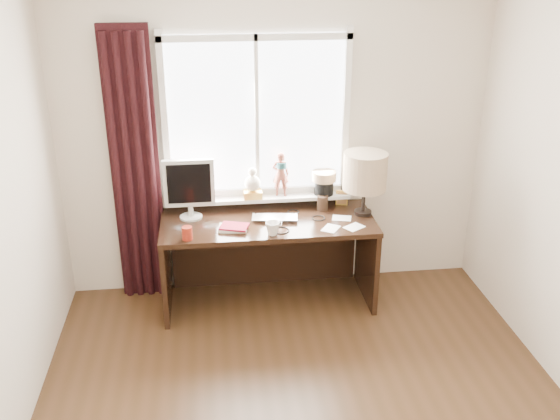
{
  "coord_description": "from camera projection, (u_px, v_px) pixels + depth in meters",
  "views": [
    {
      "loc": [
        -0.55,
        -2.87,
        2.79
      ],
      "look_at": [
        -0.05,
        1.25,
        1.0
      ],
      "focal_mm": 40.0,
      "sensor_mm": 36.0,
      "label": 1
    }
  ],
  "objects": [
    {
      "name": "red_cup",
      "position": [
        187.0,
        233.0,
        4.62
      ],
      "size": [
        0.08,
        0.08,
        0.1
      ],
      "primitive_type": "cylinder",
      "color": "maroon",
      "rests_on": "desk"
    },
    {
      "name": "icon_frame",
      "position": [
        342.0,
        198.0,
        5.23
      ],
      "size": [
        0.1,
        0.04,
        0.13
      ],
      "color": "gold",
      "rests_on": "desk"
    },
    {
      "name": "desk_cables",
      "position": [
        296.0,
        222.0,
        4.93
      ],
      "size": [
        0.46,
        0.47,
        0.01
      ],
      "color": "black",
      "rests_on": "desk"
    },
    {
      "name": "curtain",
      "position": [
        135.0,
        171.0,
        4.95
      ],
      "size": [
        0.38,
        0.09,
        2.25
      ],
      "color": "black",
      "rests_on": "floor"
    },
    {
      "name": "loose_papers",
      "position": [
        342.0,
        224.0,
        4.89
      ],
      "size": [
        0.36,
        0.35,
        0.0
      ],
      "color": "white",
      "rests_on": "desk"
    },
    {
      "name": "desk",
      "position": [
        267.0,
        242.0,
        5.15
      ],
      "size": [
        1.7,
        0.7,
        0.75
      ],
      "color": "black",
      "rests_on": "floor"
    },
    {
      "name": "laptop",
      "position": [
        275.0,
        218.0,
        4.97
      ],
      "size": [
        0.39,
        0.28,
        0.03
      ],
      "primitive_type": "imported",
      "rotation": [
        0.0,
        0.0,
        -0.13
      ],
      "color": "silver",
      "rests_on": "desk"
    },
    {
      "name": "mug",
      "position": [
        273.0,
        228.0,
        4.7
      ],
      "size": [
        0.13,
        0.13,
        0.11
      ],
      "primitive_type": "imported",
      "rotation": [
        0.0,
        0.0,
        0.27
      ],
      "color": "white",
      "rests_on": "desk"
    },
    {
      "name": "notebook_stack",
      "position": [
        233.0,
        227.0,
        4.8
      ],
      "size": [
        0.25,
        0.21,
        0.03
      ],
      "color": "beige",
      "rests_on": "desk"
    },
    {
      "name": "table_lamp",
      "position": [
        365.0,
        172.0,
        4.93
      ],
      "size": [
        0.35,
        0.35,
        0.52
      ],
      "color": "black",
      "rests_on": "desk"
    },
    {
      "name": "window",
      "position": [
        259.0,
        142.0,
        5.03
      ],
      "size": [
        1.52,
        0.21,
        1.4
      ],
      "color": "white",
      "rests_on": "ground"
    },
    {
      "name": "wall_back",
      "position": [
        275.0,
        140.0,
        5.09
      ],
      "size": [
        3.5,
        0.0,
        2.6
      ],
      "primitive_type": "cube",
      "rotation": [
        1.57,
        0.0,
        0.0
      ],
      "color": "beige",
      "rests_on": "ground"
    },
    {
      "name": "brush_holder",
      "position": [
        323.0,
        203.0,
        5.14
      ],
      "size": [
        0.09,
        0.09,
        0.25
      ],
      "color": "black",
      "rests_on": "desk"
    },
    {
      "name": "monitor",
      "position": [
        189.0,
        186.0,
        4.9
      ],
      "size": [
        0.4,
        0.18,
        0.49
      ],
      "color": "beige",
      "rests_on": "desk"
    }
  ]
}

